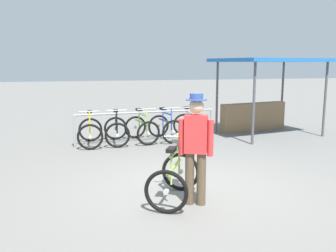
{
  "coord_description": "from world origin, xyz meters",
  "views": [
    {
      "loc": [
        -1.86,
        -5.85,
        2.16
      ],
      "look_at": [
        -0.21,
        0.67,
        1.0
      ],
      "focal_mm": 39.01,
      "sensor_mm": 36.0,
      "label": 1
    }
  ],
  "objects": [
    {
      "name": "racked_bike_lime",
      "position": [
        -0.13,
        3.95,
        0.37
      ],
      "size": [
        0.86,
        1.22,
        0.98
      ],
      "color": "black",
      "rests_on": "ground"
    },
    {
      "name": "racked_bike_yellow",
      "position": [
        -1.53,
        3.85,
        0.37
      ],
      "size": [
        0.71,
        1.14,
        0.98
      ],
      "color": "black",
      "rests_on": "ground"
    },
    {
      "name": "racked_bike_white",
      "position": [
        1.27,
        4.05,
        0.37
      ],
      "size": [
        0.67,
        1.1,
        0.97
      ],
      "color": "black",
      "rests_on": "ground"
    },
    {
      "name": "person_with_featured_bike",
      "position": [
        -0.13,
        -0.74,
        0.95
      ],
      "size": [
        0.49,
        0.33,
        1.72
      ],
      "color": "brown",
      "rests_on": "ground"
    },
    {
      "name": "market_stall",
      "position": [
        3.75,
        4.37,
        1.39
      ],
      "size": [
        3.47,
        2.84,
        2.3
      ],
      "color": "#4C4C51",
      "rests_on": "ground"
    },
    {
      "name": "racked_bike_black",
      "position": [
        -0.83,
        3.9,
        0.37
      ],
      "size": [
        0.73,
        1.12,
        0.97
      ],
      "color": "black",
      "rests_on": "ground"
    },
    {
      "name": "ground_plane",
      "position": [
        0.0,
        0.0,
        0.0
      ],
      "size": [
        80.0,
        80.0,
        0.0
      ],
      "primitive_type": "plane",
      "color": "slate"
    },
    {
      "name": "racked_bike_blue",
      "position": [
        0.57,
        4.0,
        0.37
      ],
      "size": [
        0.85,
        1.21,
        0.98
      ],
      "color": "black",
      "rests_on": "ground"
    },
    {
      "name": "bike_rack_rail",
      "position": [
        -0.01,
        3.78,
        0.68
      ],
      "size": [
        3.9,
        0.34,
        0.88
      ],
      "color": "#99999E",
      "rests_on": "ground"
    },
    {
      "name": "featured_bicycle",
      "position": [
        -0.36,
        -0.42,
        0.49
      ],
      "size": [
        1.09,
        1.26,
        1.09
      ],
      "color": "black",
      "rests_on": "ground"
    }
  ]
}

